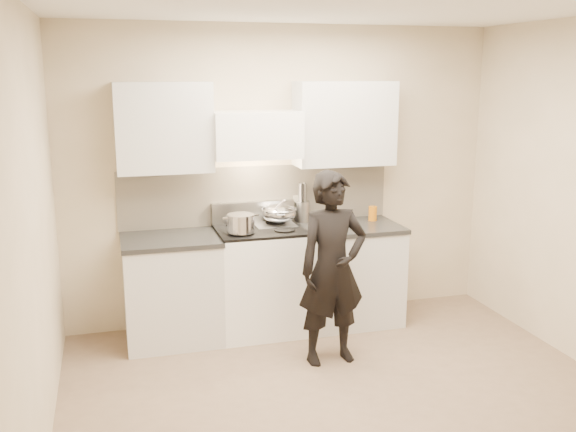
{
  "coord_description": "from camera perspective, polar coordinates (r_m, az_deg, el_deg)",
  "views": [
    {
      "loc": [
        -1.55,
        -3.88,
        2.28
      ],
      "look_at": [
        -0.15,
        1.05,
        1.13
      ],
      "focal_mm": 40.0,
      "sensor_mm": 36.0,
      "label": 1
    }
  ],
  "objects": [
    {
      "name": "room_shell",
      "position": [
        4.56,
        3.48,
        4.06
      ],
      "size": [
        4.04,
        3.54,
        2.7
      ],
      "color": "beige",
      "rests_on": "ground"
    },
    {
      "name": "utensil_crock",
      "position": [
        5.93,
        1.26,
        0.54
      ],
      "size": [
        0.14,
        0.14,
        0.36
      ],
      "color": "#9F9F9F",
      "rests_on": "counter_right"
    },
    {
      "name": "counter_left",
      "position": [
        5.63,
        -10.25,
        -6.39
      ],
      "size": [
        0.82,
        0.67,
        0.92
      ],
      "color": "silver",
      "rests_on": "ground"
    },
    {
      "name": "wok",
      "position": [
        5.73,
        -0.81,
        0.24
      ],
      "size": [
        0.32,
        0.39,
        0.26
      ],
      "color": "silver",
      "rests_on": "stove"
    },
    {
      "name": "stove",
      "position": [
        5.74,
        -2.46,
        -5.66
      ],
      "size": [
        0.76,
        0.65,
        0.96
      ],
      "color": "white",
      "rests_on": "ground"
    },
    {
      "name": "counter_right",
      "position": [
        5.98,
        5.33,
        -5.08
      ],
      "size": [
        0.92,
        0.67,
        0.92
      ],
      "color": "silver",
      "rests_on": "ground"
    },
    {
      "name": "person",
      "position": [
        5.06,
        3.98,
        -4.67
      ],
      "size": [
        0.59,
        0.41,
        1.55
      ],
      "primitive_type": "imported",
      "rotation": [
        0.0,
        0.0,
        0.08
      ],
      "color": "black",
      "rests_on": "ground"
    },
    {
      "name": "oil_glass",
      "position": [
        6.04,
        7.54,
        0.23
      ],
      "size": [
        0.08,
        0.08,
        0.14
      ],
      "color": "#C4690C",
      "rests_on": "counter_right"
    },
    {
      "name": "ground_plane",
      "position": [
        4.76,
        5.42,
        -16.0
      ],
      "size": [
        4.0,
        4.0,
        0.0
      ],
      "primitive_type": "plane",
      "color": "#846B55"
    },
    {
      "name": "stock_pot",
      "position": [
        5.41,
        -4.22,
        -0.64
      ],
      "size": [
        0.33,
        0.27,
        0.15
      ],
      "color": "silver",
      "rests_on": "stove"
    },
    {
      "name": "spice_jar",
      "position": [
        5.92,
        3.87,
        -0.17
      ],
      "size": [
        0.04,
        0.04,
        0.09
      ],
      "color": "#C76E10",
      "rests_on": "counter_right"
    }
  ]
}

